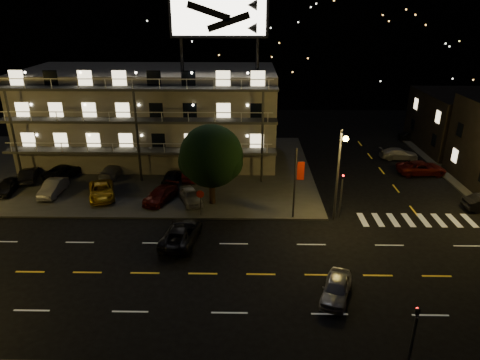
{
  "coord_description": "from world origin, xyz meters",
  "views": [
    {
      "loc": [
        1.01,
        -24.67,
        17.17
      ],
      "look_at": [
        0.42,
        8.0,
        3.71
      ],
      "focal_mm": 32.0,
      "sensor_mm": 36.0,
      "label": 1
    }
  ],
  "objects_px": {
    "tree": "(211,158)",
    "road_car_east": "(336,288)",
    "lot_car_7": "(112,171)",
    "road_car_west": "(181,233)",
    "lot_car_2": "(101,191)",
    "lot_car_4": "(191,196)"
  },
  "relations": [
    {
      "from": "tree",
      "to": "road_car_east",
      "type": "xyz_separation_m",
      "value": [
        8.89,
        -13.44,
        -3.88
      ]
    },
    {
      "from": "lot_car_7",
      "to": "road_car_west",
      "type": "height_order",
      "value": "road_car_west"
    },
    {
      "from": "tree",
      "to": "road_car_east",
      "type": "distance_m",
      "value": 16.57
    },
    {
      "from": "tree",
      "to": "lot_car_7",
      "type": "xyz_separation_m",
      "value": [
        -11.12,
        6.43,
        -3.79
      ]
    },
    {
      "from": "tree",
      "to": "road_car_west",
      "type": "bearing_deg",
      "value": -105.14
    },
    {
      "from": "lot_car_2",
      "to": "lot_car_7",
      "type": "bearing_deg",
      "value": 76.8
    },
    {
      "from": "lot_car_4",
      "to": "road_car_west",
      "type": "xyz_separation_m",
      "value": [
        0.13,
        -6.86,
        -0.06
      ]
    },
    {
      "from": "lot_car_2",
      "to": "lot_car_7",
      "type": "height_order",
      "value": "lot_car_2"
    },
    {
      "from": "lot_car_4",
      "to": "road_car_west",
      "type": "height_order",
      "value": "road_car_west"
    },
    {
      "from": "lot_car_7",
      "to": "road_car_west",
      "type": "distance_m",
      "value": 16.17
    },
    {
      "from": "lot_car_2",
      "to": "road_car_west",
      "type": "height_order",
      "value": "lot_car_2"
    },
    {
      "from": "tree",
      "to": "road_car_east",
      "type": "bearing_deg",
      "value": -56.52
    },
    {
      "from": "lot_car_4",
      "to": "tree",
      "type": "bearing_deg",
      "value": -24.41
    },
    {
      "from": "road_car_west",
      "to": "tree",
      "type": "bearing_deg",
      "value": -97.75
    },
    {
      "from": "tree",
      "to": "lot_car_2",
      "type": "bearing_deg",
      "value": 174.6
    },
    {
      "from": "tree",
      "to": "road_car_west",
      "type": "height_order",
      "value": "tree"
    },
    {
      "from": "road_car_west",
      "to": "lot_car_2",
      "type": "bearing_deg",
      "value": -34.52
    },
    {
      "from": "lot_car_2",
      "to": "lot_car_7",
      "type": "distance_m",
      "value": 5.47
    },
    {
      "from": "road_car_west",
      "to": "lot_car_4",
      "type": "bearing_deg",
      "value": -81.53
    },
    {
      "from": "tree",
      "to": "lot_car_4",
      "type": "xyz_separation_m",
      "value": [
        -1.97,
        0.05,
        -3.75
      ]
    },
    {
      "from": "tree",
      "to": "lot_car_4",
      "type": "height_order",
      "value": "tree"
    },
    {
      "from": "lot_car_4",
      "to": "road_car_west",
      "type": "bearing_deg",
      "value": -111.89
    }
  ]
}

